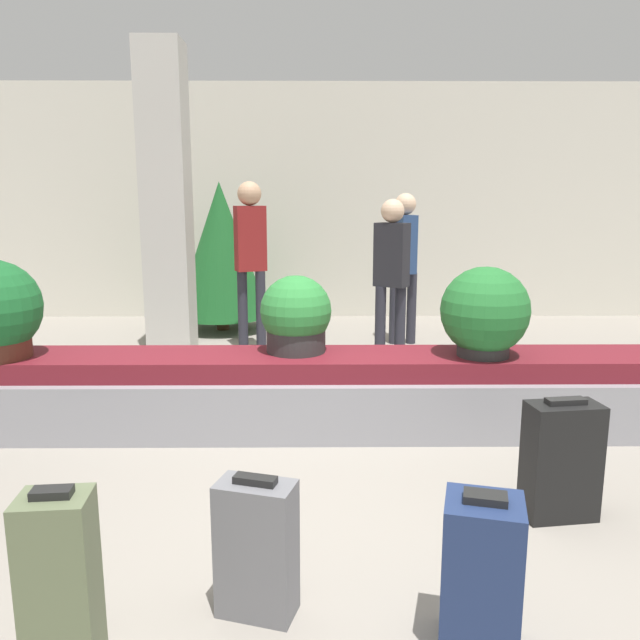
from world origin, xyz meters
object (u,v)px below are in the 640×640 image
(potted_plant_1, at_px, (485,313))
(traveler_2, at_px, (250,249))
(suitcase_4, at_px, (481,575))
(suitcase_3, at_px, (257,548))
(traveler_1, at_px, (391,267))
(suitcase_0, at_px, (561,460))
(potted_plant_2, at_px, (296,316))
(traveler_0, at_px, (404,255))
(pillar, at_px, (167,204))
(suitcase_1, at_px, (60,582))
(decorated_tree, at_px, (221,250))

(potted_plant_1, bearing_deg, traveler_2, 127.16)
(traveler_2, bearing_deg, suitcase_4, -96.24)
(potted_plant_1, bearing_deg, suitcase_3, -125.28)
(traveler_1, relative_size, traveler_2, 0.90)
(suitcase_0, bearing_deg, potted_plant_2, 128.16)
(suitcase_3, xyz_separation_m, traveler_0, (1.25, 4.80, 0.75))
(potted_plant_2, xyz_separation_m, traveler_2, (-0.56, 2.36, 0.30))
(suitcase_4, height_order, traveler_2, traveler_2)
(suitcase_0, xyz_separation_m, potted_plant_1, (-0.09, 1.25, 0.55))
(traveler_1, bearing_deg, suitcase_0, 132.88)
(pillar, height_order, potted_plant_2, pillar)
(suitcase_1, height_order, suitcase_3, suitcase_1)
(suitcase_0, bearing_deg, decorated_tree, 109.55)
(suitcase_0, bearing_deg, suitcase_1, -161.81)
(suitcase_3, relative_size, suitcase_4, 0.96)
(traveler_0, bearing_deg, traveler_2, 83.72)
(traveler_1, bearing_deg, pillar, 23.98)
(suitcase_1, bearing_deg, traveler_0, 64.35)
(pillar, bearing_deg, decorated_tree, 75.18)
(suitcase_4, xyz_separation_m, traveler_0, (0.40, 5.00, 0.73))
(suitcase_3, relative_size, decorated_tree, 0.32)
(suitcase_0, relative_size, potted_plant_1, 1.03)
(traveler_1, relative_size, decorated_tree, 0.89)
(suitcase_0, distance_m, potted_plant_2, 2.05)
(suitcase_3, bearing_deg, traveler_2, 112.25)
(suitcase_0, height_order, potted_plant_2, potted_plant_2)
(suitcase_3, height_order, traveler_1, traveler_1)
(suitcase_4, distance_m, traveler_2, 4.97)
(suitcase_4, xyz_separation_m, potted_plant_2, (-0.75, 2.36, 0.52))
(potted_plant_2, bearing_deg, traveler_0, 66.42)
(potted_plant_1, distance_m, traveler_0, 2.79)
(pillar, bearing_deg, suitcase_1, -82.18)
(suitcase_1, height_order, traveler_1, traveler_1)
(pillar, distance_m, suitcase_0, 4.68)
(suitcase_3, relative_size, traveler_0, 0.35)
(traveler_0, bearing_deg, suitcase_1, 143.63)
(suitcase_0, relative_size, suitcase_4, 1.05)
(pillar, xyz_separation_m, decorated_tree, (0.35, 1.31, -0.58))
(suitcase_1, relative_size, traveler_0, 0.40)
(suitcase_3, relative_size, potted_plant_1, 0.93)
(suitcase_3, xyz_separation_m, potted_plant_1, (1.43, 2.02, 0.58))
(potted_plant_2, bearing_deg, suitcase_4, -72.40)
(potted_plant_2, bearing_deg, potted_plant_1, -6.01)
(suitcase_3, bearing_deg, traveler_0, 91.79)
(traveler_2, bearing_deg, traveler_1, -44.51)
(traveler_2, height_order, decorated_tree, decorated_tree)
(traveler_2, bearing_deg, potted_plant_2, -98.37)
(potted_plant_1, bearing_deg, traveler_0, 93.68)
(traveler_0, xyz_separation_m, decorated_tree, (-2.20, 0.79, -0.01))
(suitcase_1, height_order, traveler_2, traveler_2)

